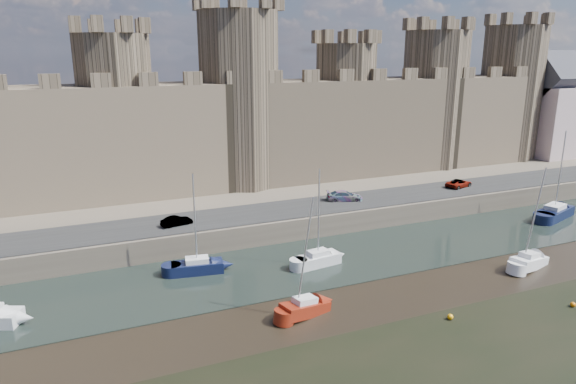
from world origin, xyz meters
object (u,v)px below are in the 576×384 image
at_px(sailboat_1, 197,266).
at_px(sailboat_4, 305,307).
at_px(car_1, 177,221).
at_px(sailboat_2, 318,258).
at_px(car_3, 459,183).
at_px(sailboat_5, 529,261).
at_px(car_2, 344,196).
at_px(sailboat_3, 554,212).

height_order(sailboat_1, sailboat_4, sailboat_4).
distance_m(car_1, sailboat_2, 15.71).
relative_size(car_3, sailboat_5, 0.41).
height_order(car_3, sailboat_5, sailboat_5).
height_order(car_2, sailboat_4, sailboat_4).
xyz_separation_m(car_3, sailboat_1, (-38.14, -8.32, -2.30)).
bearing_deg(sailboat_1, car_2, 31.86).
distance_m(car_1, car_2, 21.09).
xyz_separation_m(car_2, sailboat_4, (-14.48, -19.88, -2.41)).
bearing_deg(sailboat_2, sailboat_3, -4.24).
bearing_deg(car_3, sailboat_1, 86.43).
xyz_separation_m(car_3, sailboat_5, (-7.92, -19.55, -2.35)).
bearing_deg(car_2, sailboat_1, 132.21).
bearing_deg(sailboat_3, sailboat_1, 160.44).
bearing_deg(sailboat_1, sailboat_2, -4.86).
height_order(car_1, sailboat_5, sailboat_5).
height_order(car_1, sailboat_2, sailboat_2).
relative_size(car_1, car_3, 0.80).
relative_size(sailboat_2, sailboat_3, 0.88).
distance_m(car_2, sailboat_2, 14.91).
relative_size(sailboat_3, sailboat_5, 1.10).
relative_size(car_3, sailboat_3, 0.37).
bearing_deg(sailboat_2, sailboat_4, -129.28).
height_order(car_2, car_3, car_2).
bearing_deg(sailboat_3, sailboat_4, 176.25).
bearing_deg(car_1, sailboat_2, -142.82).
relative_size(car_3, sailboat_4, 0.42).
relative_size(sailboat_2, sailboat_5, 0.97).
distance_m(car_1, car_3, 38.59).
bearing_deg(sailboat_5, sailboat_2, 139.53).
relative_size(car_2, sailboat_1, 0.46).
distance_m(car_2, sailboat_1, 22.48).
height_order(sailboat_2, sailboat_3, sailboat_3).
bearing_deg(sailboat_2, sailboat_1, 158.87).
xyz_separation_m(car_1, sailboat_3, (45.93, -8.34, -2.20)).
xyz_separation_m(sailboat_3, sailboat_4, (-39.38, -10.15, -0.11)).
distance_m(car_3, sailboat_2, 29.07).
bearing_deg(car_2, sailboat_3, -91.92).
bearing_deg(sailboat_4, sailboat_1, 103.62).
xyz_separation_m(car_3, sailboat_4, (-32.02, -19.56, -2.35)).
distance_m(car_1, sailboat_3, 46.74).
relative_size(car_2, sailboat_5, 0.44).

